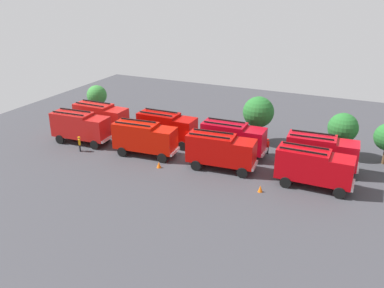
{
  "coord_description": "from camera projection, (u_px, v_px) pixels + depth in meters",
  "views": [
    {
      "loc": [
        17.46,
        -38.18,
        18.39
      ],
      "look_at": [
        0.0,
        0.0,
        1.4
      ],
      "focal_mm": 37.96,
      "sensor_mm": 36.0,
      "label": 1
    }
  ],
  "objects": [
    {
      "name": "traffic_cone_2",
      "position": [
        159.0,
        165.0,
        42.72
      ],
      "size": [
        0.47,
        0.47,
        0.67
      ],
      "primitive_type": "cone",
      "color": "#F2600C",
      "rests_on": "ground"
    },
    {
      "name": "fire_truck_2",
      "position": [
        221.0,
        150.0,
        41.77
      ],
      "size": [
        7.36,
        3.2,
        3.88
      ],
      "rotation": [
        0.0,
        0.0,
        0.08
      ],
      "color": "#B40704",
      "rests_on": "ground"
    },
    {
      "name": "tree_0",
      "position": [
        97.0,
        95.0,
        58.44
      ],
      "size": [
        2.86,
        2.86,
        4.43
      ],
      "color": "brown",
      "rests_on": "ground"
    },
    {
      "name": "firefighter_0",
      "position": [
        267.0,
        145.0,
        45.91
      ],
      "size": [
        0.44,
        0.29,
        1.79
      ],
      "rotation": [
        0.0,
        0.0,
        4.82
      ],
      "color": "black",
      "rests_on": "ground"
    },
    {
      "name": "traffic_cone_1",
      "position": [
        187.0,
        153.0,
        45.55
      ],
      "size": [
        0.49,
        0.49,
        0.7
      ],
      "primitive_type": "cone",
      "color": "#F2600C",
      "rests_on": "ground"
    },
    {
      "name": "fire_truck_0",
      "position": [
        80.0,
        126.0,
        48.65
      ],
      "size": [
        7.33,
        3.09,
        3.88
      ],
      "rotation": [
        0.0,
        0.0,
        0.06
      ],
      "color": "#AA1311",
      "rests_on": "ground"
    },
    {
      "name": "fire_truck_1",
      "position": [
        145.0,
        137.0,
        45.12
      ],
      "size": [
        7.37,
        3.2,
        3.88
      ],
      "rotation": [
        0.0,
        0.0,
        0.08
      ],
      "color": "#B90F02",
      "rests_on": "ground"
    },
    {
      "name": "ground_plane",
      "position": [
        192.0,
        155.0,
        45.81
      ],
      "size": [
        64.35,
        64.35,
        0.0
      ],
      "primitive_type": "plane",
      "color": "#38383D"
    },
    {
      "name": "fire_truck_4",
      "position": [
        101.0,
        117.0,
        51.99
      ],
      "size": [
        7.22,
        2.81,
        3.88
      ],
      "rotation": [
        0.0,
        0.0,
        -0.01
      ],
      "color": "red",
      "rests_on": "ground"
    },
    {
      "name": "tree_1",
      "position": [
        258.0,
        112.0,
        48.1
      ],
      "size": [
        3.69,
        3.69,
        5.72
      ],
      "color": "brown",
      "rests_on": "ground"
    },
    {
      "name": "fire_truck_7",
      "position": [
        321.0,
        151.0,
        41.42
      ],
      "size": [
        7.32,
        3.06,
        3.88
      ],
      "rotation": [
        0.0,
        0.0,
        0.05
      ],
      "color": "#B80915",
      "rests_on": "ground"
    },
    {
      "name": "traffic_cone_0",
      "position": [
        260.0,
        189.0,
        37.83
      ],
      "size": [
        0.45,
        0.45,
        0.64
      ],
      "primitive_type": "cone",
      "color": "#F2600C",
      "rests_on": "ground"
    },
    {
      "name": "fire_truck_5",
      "position": [
        167.0,
        127.0,
        48.44
      ],
      "size": [
        7.21,
        2.77,
        3.88
      ],
      "rotation": [
        0.0,
        0.0,
        0.0
      ],
      "color": "#A80603",
      "rests_on": "ground"
    },
    {
      "name": "firefighter_1",
      "position": [
        79.0,
        143.0,
        46.6
      ],
      "size": [
        0.45,
        0.48,
        1.76
      ],
      "rotation": [
        0.0,
        0.0,
        3.82
      ],
      "color": "black",
      "rests_on": "ground"
    },
    {
      "name": "tree_2",
      "position": [
        343.0,
        128.0,
        44.27
      ],
      "size": [
        3.27,
        3.27,
        5.06
      ],
      "color": "brown",
      "rests_on": "ground"
    },
    {
      "name": "firefighter_2",
      "position": [
        88.0,
        117.0,
        55.42
      ],
      "size": [
        0.4,
        0.48,
        1.73
      ],
      "rotation": [
        0.0,
        0.0,
        2.68
      ],
      "color": "black",
      "rests_on": "ground"
    },
    {
      "name": "fire_truck_3",
      "position": [
        314.0,
        166.0,
        38.08
      ],
      "size": [
        7.22,
        2.79,
        3.88
      ],
      "rotation": [
        0.0,
        0.0,
        -0.01
      ],
      "color": "#B3050B",
      "rests_on": "ground"
    },
    {
      "name": "fire_truck_6",
      "position": [
        233.0,
        138.0,
        45.07
      ],
      "size": [
        7.25,
        2.88,
        3.88
      ],
      "rotation": [
        0.0,
        0.0,
        0.02
      ],
      "color": "#A90616",
      "rests_on": "ground"
    }
  ]
}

